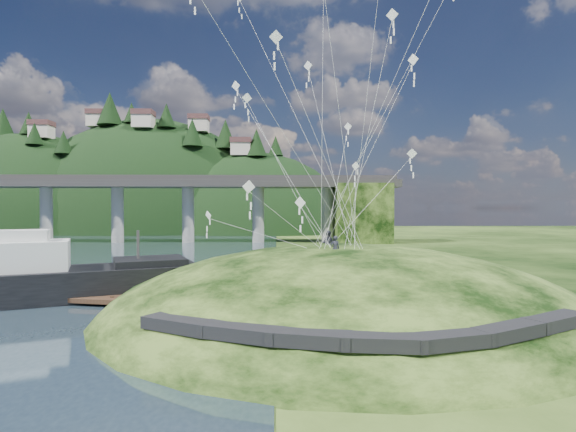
{
  "coord_description": "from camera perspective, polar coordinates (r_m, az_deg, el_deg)",
  "views": [
    {
      "loc": [
        3.09,
        -29.78,
        7.62
      ],
      "look_at": [
        4.0,
        6.0,
        7.0
      ],
      "focal_mm": 28.0,
      "sensor_mm": 36.0,
      "label": 1
    }
  ],
  "objects": [
    {
      "name": "work_barge",
      "position": [
        42.02,
        -27.23,
        -6.92
      ],
      "size": [
        22.54,
        13.71,
        7.66
      ],
      "color": "black",
      "rests_on": "ground"
    },
    {
      "name": "far_ridge",
      "position": [
        159.67,
        -18.5,
        -4.46
      ],
      "size": [
        153.0,
        70.0,
        94.5
      ],
      "color": "black",
      "rests_on": "ground"
    },
    {
      "name": "grass_hill",
      "position": [
        33.43,
        7.29,
        -14.85
      ],
      "size": [
        36.0,
        32.0,
        13.0
      ],
      "color": "black",
      "rests_on": "ground"
    },
    {
      "name": "kite_flyers",
      "position": [
        33.53,
        5.3,
        -2.03
      ],
      "size": [
        1.17,
        5.64,
        1.95
      ],
      "color": "#22232E",
      "rests_on": "ground"
    },
    {
      "name": "footpath",
      "position": [
        21.24,
        10.8,
        -14.14
      ],
      "size": [
        22.29,
        5.84,
        0.83
      ],
      "color": "black",
      "rests_on": "ground"
    },
    {
      "name": "kite_swarm",
      "position": [
        34.25,
        4.56,
        17.92
      ],
      "size": [
        19.27,
        17.42,
        21.28
      ],
      "color": "white",
      "rests_on": "ground"
    },
    {
      "name": "wooden_dock",
      "position": [
        38.39,
        -21.44,
        -9.84
      ],
      "size": [
        14.36,
        5.35,
        1.02
      ],
      "color": "#311E14",
      "rests_on": "ground"
    },
    {
      "name": "ground",
      "position": [
        30.9,
        -7.35,
        -13.3
      ],
      "size": [
        320.0,
        320.0,
        0.0
      ],
      "primitive_type": "plane",
      "color": "black",
      "rests_on": "ground"
    },
    {
      "name": "bridge",
      "position": [
        104.15,
        -17.95,
        2.1
      ],
      "size": [
        160.0,
        11.0,
        15.0
      ],
      "color": "#2D2B2B",
      "rests_on": "ground"
    }
  ]
}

